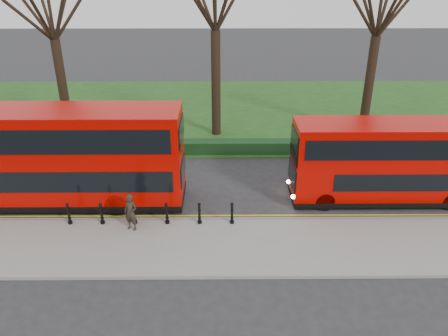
{
  "coord_description": "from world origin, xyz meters",
  "views": [
    {
      "loc": [
        2.32,
        -17.95,
        10.9
      ],
      "look_at": [
        2.46,
        0.5,
        2.0
      ],
      "focal_mm": 35.0,
      "sensor_mm": 36.0,
      "label": 1
    }
  ],
  "objects_px": {
    "pedestrian": "(131,213)",
    "bollard_row": "(150,214)",
    "bus_lead": "(56,158)",
    "bus_rear": "(397,162)"
  },
  "relations": [
    {
      "from": "bollard_row",
      "to": "bus_rear",
      "type": "height_order",
      "value": "bus_rear"
    },
    {
      "from": "bollard_row",
      "to": "pedestrian",
      "type": "relative_size",
      "value": 4.37
    },
    {
      "from": "bollard_row",
      "to": "pedestrian",
      "type": "height_order",
      "value": "pedestrian"
    },
    {
      "from": "bus_lead",
      "to": "pedestrian",
      "type": "xyz_separation_m",
      "value": [
        3.88,
        -2.67,
        -1.4
      ]
    },
    {
      "from": "bollard_row",
      "to": "bus_lead",
      "type": "bearing_deg",
      "value": 154.58
    },
    {
      "from": "bollard_row",
      "to": "bus_rear",
      "type": "xyz_separation_m",
      "value": [
        11.64,
        2.35,
        1.37
      ]
    },
    {
      "from": "pedestrian",
      "to": "bollard_row",
      "type": "bearing_deg",
      "value": 54.49
    },
    {
      "from": "bus_lead",
      "to": "bus_rear",
      "type": "bearing_deg",
      "value": 0.51
    },
    {
      "from": "bollard_row",
      "to": "bus_lead",
      "type": "relative_size",
      "value": 0.62
    },
    {
      "from": "bus_lead",
      "to": "bollard_row",
      "type": "bearing_deg",
      "value": -25.42
    }
  ]
}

